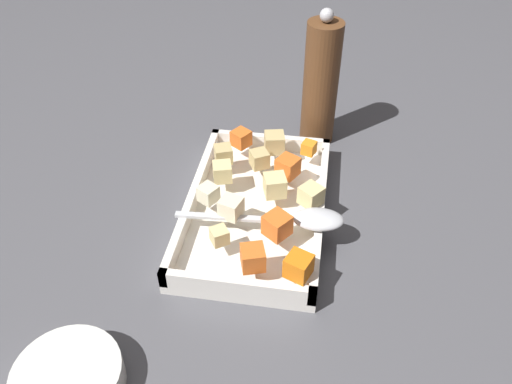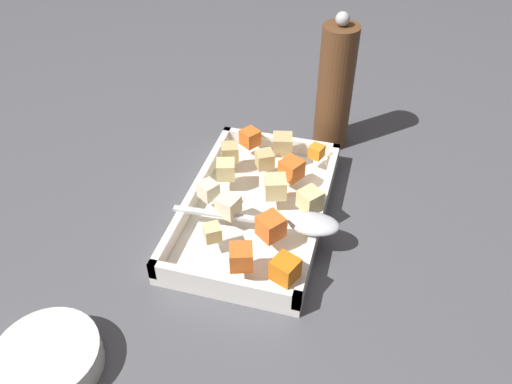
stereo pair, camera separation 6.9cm
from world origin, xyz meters
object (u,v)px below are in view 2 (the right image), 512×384
Objects in this scene: baking_dish at (256,211)px; small_prep_bowl at (49,359)px; serving_spoon at (304,223)px; pepper_mill at (335,88)px.

baking_dish is 0.37m from small_prep_bowl.
small_prep_bowl is (0.28, -0.26, -0.03)m from serving_spoon.
serving_spoon is 0.30m from pepper_mill.
serving_spoon is 1.98× the size of small_prep_bowl.
serving_spoon is at bearing 137.26° from small_prep_bowl.
serving_spoon reaches higher than baking_dish.
pepper_mill is 2.00× the size of small_prep_bowl.
small_prep_bowl is at bearing -24.11° from pepper_mill.
baking_dish is 0.27m from pepper_mill.
small_prep_bowl is (0.57, -0.25, -0.10)m from pepper_mill.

